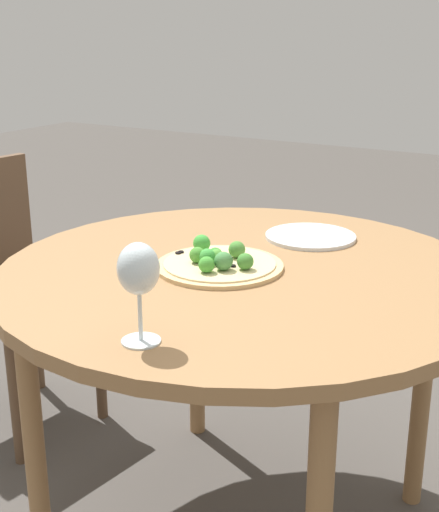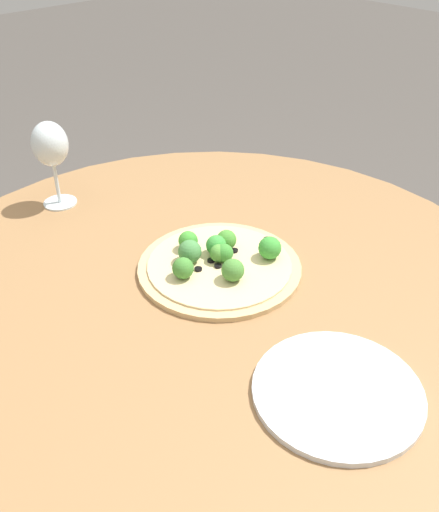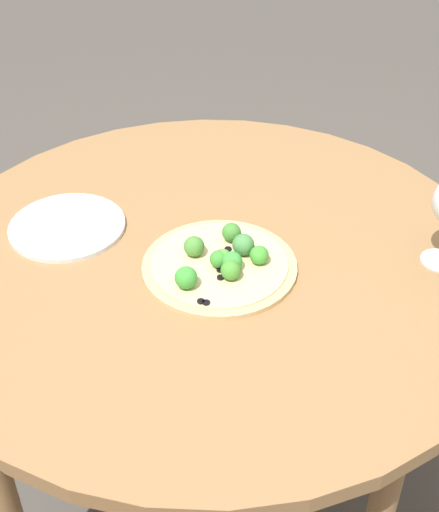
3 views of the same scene
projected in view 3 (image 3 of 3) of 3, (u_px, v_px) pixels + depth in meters
name	position (u px, v px, depth m)	size (l,w,h in m)	color
ground_plane	(213.00, 476.00, 1.88)	(12.00, 12.00, 0.00)	#4C4742
dining_table	(211.00, 278.00, 1.47)	(1.16, 1.16, 0.74)	olive
pizza	(221.00, 263.00, 1.37)	(0.30, 0.30, 0.06)	tan
plate_near	(67.00, 226.00, 1.49)	(0.24, 0.24, 0.01)	silver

